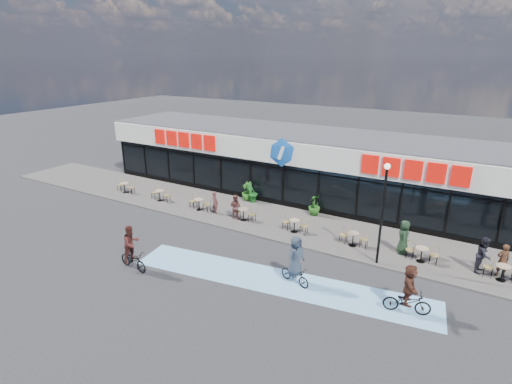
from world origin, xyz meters
TOP-DOWN VIEW (x-y plane):
  - ground at (0.00, 0.00)m, footprint 120.00×120.00m
  - sidewalk at (0.00, 4.50)m, footprint 44.00×5.00m
  - bike_lane at (4.00, -1.50)m, footprint 14.17×4.13m
  - building at (-0.00, 9.93)m, footprint 30.60×6.57m
  - lamp_post at (7.49, 2.30)m, footprint 0.28×0.28m
  - bistro_set_0 at (-11.19, 3.59)m, footprint 1.54×0.62m
  - bistro_set_1 at (-7.77, 3.59)m, footprint 1.54×0.62m
  - bistro_set_2 at (-4.35, 3.59)m, footprint 1.54×0.62m
  - bistro_set_3 at (-0.93, 3.59)m, footprint 1.54×0.62m
  - bistro_set_4 at (2.49, 3.59)m, footprint 1.54×0.62m
  - bistro_set_5 at (5.91, 3.59)m, footprint 1.54×0.62m
  - bistro_set_6 at (9.33, 3.59)m, footprint 1.54×0.62m
  - bistro_set_7 at (12.75, 3.59)m, footprint 1.54×0.62m
  - potted_plant_left at (-2.58, 6.64)m, footprint 0.94×0.94m
  - potted_plant_mid at (-2.10, 6.48)m, footprint 0.92×0.95m
  - potted_plant_right at (2.47, 6.50)m, footprint 0.91×0.91m
  - patron_left at (-3.08, 3.54)m, footprint 0.63×0.52m
  - patron_right at (-1.53, 3.51)m, footprint 0.80×0.65m
  - pedestrian_a at (8.35, 3.98)m, footprint 0.76×0.99m
  - pedestrian_b at (11.93, 3.91)m, footprint 0.83×0.97m
  - pedestrian_c at (12.70, 3.94)m, footprint 0.69×0.60m
  - cyclist_a at (4.74, -1.25)m, footprint 1.69×1.04m
  - cyclist_b at (9.48, -0.98)m, footprint 1.93×1.63m
  - cyclist_c at (-2.48, -3.98)m, footprint 1.86×0.94m

SIDE VIEW (x-z plane):
  - ground at x=0.00m, z-range 0.00..0.00m
  - bike_lane at x=4.00m, z-range 0.00..0.01m
  - sidewalk at x=0.00m, z-range 0.00..0.10m
  - bistro_set_0 at x=-11.19m, z-range 0.11..1.01m
  - bistro_set_1 at x=-7.77m, z-range 0.11..1.01m
  - bistro_set_2 at x=-4.35m, z-range 0.11..1.01m
  - bistro_set_3 at x=-0.93m, z-range 0.11..1.01m
  - bistro_set_4 at x=2.49m, z-range 0.11..1.01m
  - bistro_set_5 at x=5.91m, z-range 0.11..1.01m
  - bistro_set_6 at x=9.33m, z-range 0.11..1.01m
  - bistro_set_7 at x=12.75m, z-range 0.11..1.01m
  - potted_plant_right at x=2.47m, z-range 0.10..1.41m
  - potted_plant_left at x=-2.58m, z-range 0.10..1.43m
  - potted_plant_mid at x=-2.10m, z-range 0.10..1.46m
  - patron_left at x=-3.08m, z-range 0.10..1.58m
  - patron_right at x=-1.53m, z-range 0.10..1.65m
  - pedestrian_c at x=12.70m, z-range 0.10..1.70m
  - cyclist_c at x=-2.48m, z-range -0.21..2.03m
  - cyclist_b at x=9.48m, z-range -0.15..1.97m
  - cyclist_a at x=4.74m, z-range -0.19..2.12m
  - pedestrian_b at x=11.93m, z-range 0.10..1.85m
  - pedestrian_a at x=8.35m, z-range 0.10..1.89m
  - building at x=0.00m, z-range -0.04..4.71m
  - lamp_post at x=7.49m, z-range 0.58..5.61m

